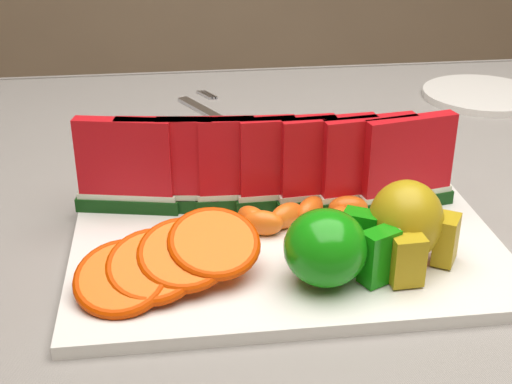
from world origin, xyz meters
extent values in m
cube|color=#46341B|center=(0.00, 0.00, 0.73)|extent=(1.40, 0.90, 0.03)
cube|color=gray|center=(0.00, 0.00, 0.75)|extent=(1.52, 1.02, 0.01)
cube|color=gray|center=(0.00, 0.51, 0.66)|extent=(1.52, 0.01, 0.20)
cube|color=silver|center=(-0.08, -0.08, 0.76)|extent=(0.40, 0.30, 0.01)
ellipsoid|color=#188F17|center=(-0.06, -0.17, 0.80)|extent=(0.07, 0.07, 0.07)
cube|color=#188F17|center=(-0.02, -0.17, 0.80)|extent=(0.04, 0.03, 0.05)
cube|color=beige|center=(-0.01, -0.17, 0.80)|extent=(0.03, 0.02, 0.05)
cube|color=#188F17|center=(-0.02, -0.14, 0.80)|extent=(0.04, 0.03, 0.05)
cube|color=beige|center=(-0.02, -0.14, 0.80)|extent=(0.03, 0.02, 0.05)
ellipsoid|color=#AF6504|center=(0.02, -0.14, 0.81)|extent=(0.09, 0.09, 0.07)
cube|color=#AF6504|center=(0.01, -0.18, 0.79)|extent=(0.03, 0.02, 0.04)
cube|color=#AF6504|center=(0.05, -0.15, 0.79)|extent=(0.03, 0.03, 0.04)
cylinder|color=silver|center=(0.29, 0.32, 0.76)|extent=(0.20, 0.20, 0.01)
cube|color=silver|center=(-0.13, 0.29, 0.76)|extent=(0.09, 0.16, 0.00)
cube|color=silver|center=(-0.13, 0.38, 0.76)|extent=(0.02, 0.04, 0.00)
cube|color=silver|center=(-0.13, 0.38, 0.76)|extent=(0.02, 0.04, 0.00)
cube|color=silver|center=(-0.12, 0.38, 0.76)|extent=(0.02, 0.04, 0.00)
cube|color=#0F3F13|center=(-0.23, -0.01, 0.78)|extent=(0.11, 0.04, 0.01)
cube|color=silver|center=(-0.23, -0.01, 0.79)|extent=(0.10, 0.04, 0.01)
cube|color=red|center=(-0.23, -0.01, 0.83)|extent=(0.10, 0.04, 0.08)
cube|color=#0F3F13|center=(-0.19, -0.01, 0.78)|extent=(0.11, 0.04, 0.01)
cube|color=silver|center=(-0.19, -0.01, 0.79)|extent=(0.10, 0.03, 0.01)
cube|color=red|center=(-0.19, -0.01, 0.83)|extent=(0.10, 0.03, 0.08)
cube|color=#0F3F13|center=(-0.15, -0.02, 0.78)|extent=(0.11, 0.03, 0.01)
cube|color=silver|center=(-0.15, -0.02, 0.79)|extent=(0.10, 0.03, 0.01)
cube|color=red|center=(-0.15, -0.02, 0.83)|extent=(0.10, 0.02, 0.08)
cube|color=#0F3F13|center=(-0.11, -0.02, 0.78)|extent=(0.11, 0.02, 0.01)
cube|color=silver|center=(-0.11, -0.02, 0.79)|extent=(0.10, 0.02, 0.01)
cube|color=red|center=(-0.11, -0.02, 0.83)|extent=(0.10, 0.02, 0.08)
cube|color=#0F3F13|center=(-0.07, -0.03, 0.78)|extent=(0.11, 0.02, 0.01)
cube|color=silver|center=(-0.07, -0.03, 0.79)|extent=(0.10, 0.02, 0.01)
cube|color=red|center=(-0.07, -0.03, 0.83)|extent=(0.10, 0.02, 0.08)
cube|color=#0F3F13|center=(-0.03, -0.03, 0.78)|extent=(0.11, 0.03, 0.01)
cube|color=silver|center=(-0.03, -0.03, 0.79)|extent=(0.10, 0.03, 0.01)
cube|color=red|center=(-0.03, -0.03, 0.83)|extent=(0.10, 0.02, 0.08)
cube|color=#0F3F13|center=(0.01, -0.03, 0.78)|extent=(0.11, 0.04, 0.01)
cube|color=silver|center=(0.01, -0.03, 0.79)|extent=(0.10, 0.03, 0.01)
cube|color=red|center=(0.01, -0.03, 0.83)|extent=(0.10, 0.03, 0.08)
cube|color=#0F3F13|center=(0.05, -0.04, 0.78)|extent=(0.11, 0.04, 0.01)
cube|color=silver|center=(0.05, -0.04, 0.79)|extent=(0.10, 0.04, 0.01)
cube|color=red|center=(0.05, -0.04, 0.83)|extent=(0.10, 0.04, 0.08)
cylinder|color=#C84A0B|center=(-0.23, -0.16, 0.79)|extent=(0.08, 0.08, 0.03)
torus|color=red|center=(-0.23, -0.16, 0.79)|extent=(0.10, 0.09, 0.04)
cylinder|color=#C84A0B|center=(-0.21, -0.15, 0.79)|extent=(0.08, 0.08, 0.03)
torus|color=red|center=(-0.21, -0.15, 0.79)|extent=(0.09, 0.09, 0.04)
cylinder|color=#C84A0B|center=(-0.18, -0.15, 0.80)|extent=(0.07, 0.07, 0.03)
torus|color=red|center=(-0.18, -0.15, 0.80)|extent=(0.08, 0.08, 0.04)
cylinder|color=#C84A0B|center=(-0.15, -0.14, 0.80)|extent=(0.08, 0.08, 0.03)
torus|color=red|center=(-0.15, -0.14, 0.80)|extent=(0.09, 0.09, 0.04)
cylinder|color=#C84A0B|center=(-0.19, 0.06, 0.78)|extent=(0.08, 0.07, 0.03)
torus|color=red|center=(-0.19, 0.06, 0.78)|extent=(0.08, 0.08, 0.03)
cylinder|color=#C84A0B|center=(-0.14, 0.06, 0.79)|extent=(0.08, 0.08, 0.03)
torus|color=red|center=(-0.14, 0.06, 0.79)|extent=(0.09, 0.09, 0.03)
cylinder|color=#C84A0B|center=(-0.09, 0.06, 0.79)|extent=(0.09, 0.09, 0.03)
torus|color=red|center=(-0.09, 0.06, 0.79)|extent=(0.10, 0.10, 0.03)
cylinder|color=#C84A0B|center=(-0.04, 0.06, 0.79)|extent=(0.09, 0.09, 0.03)
torus|color=red|center=(-0.04, 0.06, 0.79)|extent=(0.10, 0.10, 0.03)
cylinder|color=#C84A0B|center=(0.01, 0.06, 0.80)|extent=(0.10, 0.10, 0.03)
torus|color=red|center=(0.01, 0.06, 0.80)|extent=(0.11, 0.11, 0.03)
ellipsoid|color=#CF6915|center=(-0.16, -0.07, 0.78)|extent=(0.04, 0.04, 0.02)
ellipsoid|color=#CF6915|center=(-0.15, -0.08, 0.78)|extent=(0.04, 0.04, 0.02)
ellipsoid|color=#CF6915|center=(-0.11, -0.07, 0.78)|extent=(0.04, 0.04, 0.02)
ellipsoid|color=#CF6915|center=(-0.10, -0.08, 0.78)|extent=(0.04, 0.03, 0.02)
ellipsoid|color=#CF6915|center=(-0.08, -0.06, 0.78)|extent=(0.04, 0.04, 0.02)
ellipsoid|color=#CF6915|center=(-0.05, -0.06, 0.78)|extent=(0.04, 0.04, 0.02)
ellipsoid|color=#CF6915|center=(-0.03, -0.08, 0.78)|extent=(0.04, 0.04, 0.02)
ellipsoid|color=#CF6915|center=(-0.01, -0.06, 0.78)|extent=(0.04, 0.02, 0.02)
camera|label=1|loc=(-0.18, -0.67, 1.11)|focal=50.00mm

